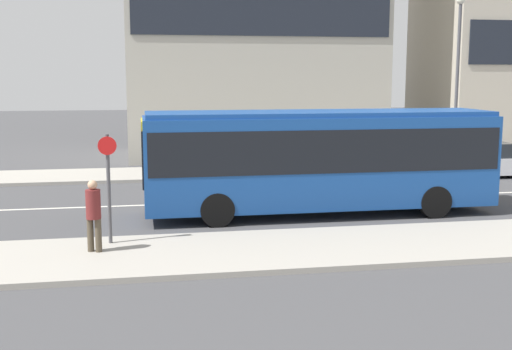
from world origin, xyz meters
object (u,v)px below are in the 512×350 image
(parked_car_0, at_px, (484,161))
(pedestrian_near_stop, at_px, (93,211))
(bus_stop_sign, at_px, (108,180))
(city_bus, at_px, (319,155))
(street_lamp, at_px, (458,66))

(parked_car_0, bearing_deg, pedestrian_near_stop, -147.92)
(bus_stop_sign, bearing_deg, city_bus, 25.88)
(parked_car_0, xyz_separation_m, pedestrian_near_stop, (-15.12, -9.48, 0.42))
(city_bus, relative_size, pedestrian_near_stop, 6.25)
(city_bus, bearing_deg, bus_stop_sign, -158.95)
(parked_car_0, height_order, street_lamp, street_lamp)
(bus_stop_sign, bearing_deg, parked_car_0, 30.63)
(pedestrian_near_stop, height_order, street_lamp, street_lamp)
(parked_car_0, xyz_separation_m, bus_stop_sign, (-14.80, -8.76, 1.02))
(city_bus, distance_m, bus_stop_sign, 6.72)
(city_bus, height_order, pedestrian_near_stop, city_bus)
(city_bus, height_order, parked_car_0, city_bus)
(pedestrian_near_stop, bearing_deg, street_lamp, 60.26)
(street_lamp, bearing_deg, bus_stop_sign, -144.41)
(city_bus, relative_size, parked_car_0, 2.63)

